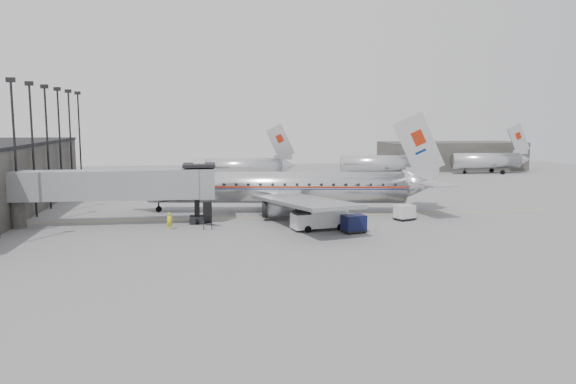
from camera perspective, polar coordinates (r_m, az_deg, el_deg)
name	(u,v)px	position (r m, az deg, el deg)	size (l,w,h in m)	color
ground	(288,227)	(58.26, -0.04, -3.56)	(160.00, 160.00, 0.00)	slate
hangar	(451,156)	(128.42, 16.22, 3.56)	(30.00, 12.00, 6.00)	#33312E
apron_line	(306,216)	(64.56, 1.83, -2.46)	(0.15, 60.00, 0.01)	gold
jet_bridge	(126,185)	(61.24, -16.18, 0.64)	(21.00, 6.20, 7.10)	slate
floodlight_masts	(40,142)	(72.26, -23.86, 4.64)	(0.90, 42.25, 15.25)	black
distant_aircraft_near	(243,166)	(99.15, -4.57, 2.60)	(16.39, 3.20, 10.26)	silver
distant_aircraft_mid	(379,163)	(107.92, 9.21, 2.93)	(16.39, 3.20, 10.26)	silver
distant_aircraft_far	(487,160)	(120.90, 19.56, 3.07)	(16.39, 3.20, 10.26)	silver
airliner	(283,187)	(66.57, -0.51, 0.47)	(37.81, 34.77, 12.02)	silver
service_van	(320,217)	(56.57, 3.24, -2.51)	(5.75, 3.01, 2.57)	silver
baggage_cart_navy	(354,223)	(55.52, 6.69, -3.18)	(2.62, 2.25, 1.76)	black
baggage_cart_white	(405,212)	(63.28, 11.76, -2.02)	(2.57, 2.31, 1.66)	#BABABC
ramp_worker	(170,221)	(57.85, -11.94, -2.92)	(0.64, 0.42, 1.75)	yellow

